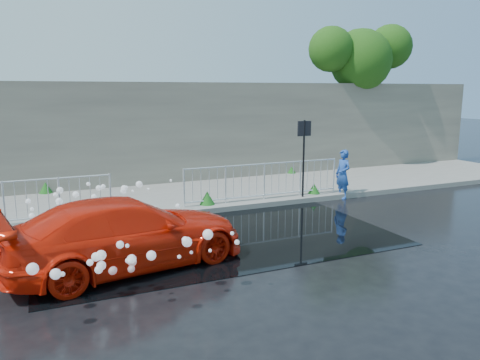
{
  "coord_description": "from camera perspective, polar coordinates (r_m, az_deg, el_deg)",
  "views": [
    {
      "loc": [
        -3.21,
        -8.93,
        3.38
      ],
      "look_at": [
        1.77,
        2.36,
        1.0
      ],
      "focal_mm": 35.0,
      "sensor_mm": 36.0,
      "label": 1
    }
  ],
  "objects": [
    {
      "name": "pavement",
      "position": [
        14.67,
        -10.56,
        -2.29
      ],
      "size": [
        30.0,
        4.0,
        0.15
      ],
      "primitive_type": "cube",
      "color": "slate",
      "rests_on": "ground"
    },
    {
      "name": "retaining_wall",
      "position": [
        16.51,
        -12.56,
        5.51
      ],
      "size": [
        30.0,
        0.6,
        3.5
      ],
      "primitive_type": "cube",
      "color": "#635C53",
      "rests_on": "pavement"
    },
    {
      "name": "red_car",
      "position": [
        9.29,
        -13.66,
        -6.31
      ],
      "size": [
        4.93,
        2.73,
        1.35
      ],
      "primitive_type": "imported",
      "rotation": [
        0.0,
        0.0,
        1.76
      ],
      "color": "red",
      "rests_on": "ground"
    },
    {
      "name": "sign_post",
      "position": [
        14.23,
        7.79,
        4.13
      ],
      "size": [
        0.45,
        0.06,
        2.5
      ],
      "color": "black",
      "rests_on": "ground"
    },
    {
      "name": "ground",
      "position": [
        10.07,
        -3.84,
        -8.72
      ],
      "size": [
        90.0,
        90.0,
        0.0
      ],
      "primitive_type": "plane",
      "color": "black",
      "rests_on": "ground"
    },
    {
      "name": "railing_left",
      "position": [
        12.59,
        -26.85,
        -2.42
      ],
      "size": [
        5.05,
        0.05,
        1.1
      ],
      "color": "silver",
      "rests_on": "pavement"
    },
    {
      "name": "water_spray",
      "position": [
        9.84,
        -15.28,
        -5.19
      ],
      "size": [
        3.59,
        5.57,
        0.99
      ],
      "color": "white",
      "rests_on": "ground"
    },
    {
      "name": "weeds",
      "position": [
        13.98,
        -11.87,
        -1.96
      ],
      "size": [
        12.17,
        3.93,
        0.4
      ],
      "color": "#124516",
      "rests_on": "pavement"
    },
    {
      "name": "puddle",
      "position": [
        11.12,
        -3.18,
        -6.76
      ],
      "size": [
        8.0,
        5.0,
        0.01
      ],
      "primitive_type": "cube",
      "color": "black",
      "rests_on": "ground"
    },
    {
      "name": "railing_right",
      "position": [
        14.01,
        2.96,
        0.02
      ],
      "size": [
        5.05,
        0.05,
        1.1
      ],
      "color": "silver",
      "rests_on": "pavement"
    },
    {
      "name": "tree",
      "position": [
        20.78,
        14.57,
        14.39
      ],
      "size": [
        4.85,
        2.59,
        6.14
      ],
      "color": "#332114",
      "rests_on": "ground"
    },
    {
      "name": "curb",
      "position": [
        12.79,
        -8.47,
        -4.16
      ],
      "size": [
        30.0,
        0.25,
        0.16
      ],
      "primitive_type": "cube",
      "color": "slate",
      "rests_on": "ground"
    },
    {
      "name": "person",
      "position": [
        15.06,
        12.43,
        0.69
      ],
      "size": [
        0.43,
        0.6,
        1.55
      ],
      "primitive_type": "imported",
      "rotation": [
        0.0,
        0.0,
        -1.46
      ],
      "color": "#214AA5",
      "rests_on": "ground"
    }
  ]
}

